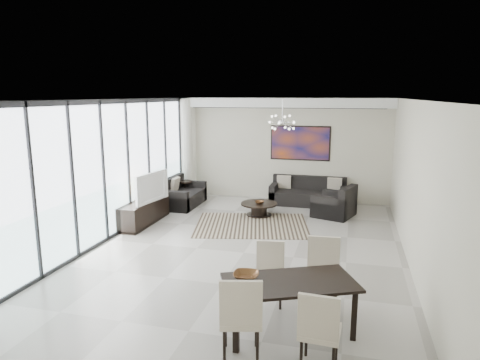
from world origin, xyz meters
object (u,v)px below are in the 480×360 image
(tv_console, at_px, (144,212))
(dining_table, at_px, (289,288))
(coffee_table, at_px, (259,208))
(sofa_main, at_px, (308,195))
(television, at_px, (148,187))

(tv_console, distance_m, dining_table, 5.55)
(coffee_table, relative_size, tv_console, 0.51)
(sofa_main, relative_size, television, 1.73)
(sofa_main, bearing_deg, dining_table, -86.21)
(tv_console, bearing_deg, coffee_table, 28.42)
(tv_console, relative_size, television, 1.50)
(television, bearing_deg, dining_table, -124.99)
(television, bearing_deg, sofa_main, -40.63)
(dining_table, bearing_deg, television, 135.52)
(coffee_table, height_order, tv_console, tv_console)
(dining_table, bearing_deg, coffee_table, 106.29)
(tv_console, bearing_deg, television, -18.08)
(television, relative_size, dining_table, 0.64)
(coffee_table, distance_m, television, 2.81)
(sofa_main, distance_m, dining_table, 6.64)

